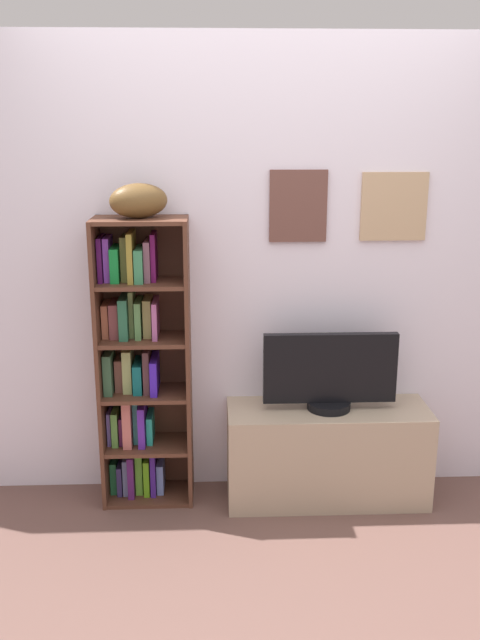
{
  "coord_description": "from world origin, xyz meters",
  "views": [
    {
      "loc": [
        -0.27,
        -2.36,
        1.9
      ],
      "look_at": [
        -0.14,
        0.85,
        0.99
      ],
      "focal_mm": 39.31,
      "sensor_mm": 36.0,
      "label": 1
    }
  ],
  "objects_px": {
    "football": "(139,201)",
    "tv_stand": "(327,454)",
    "television": "(330,373)",
    "bookshelf": "(139,366)"
  },
  "relations": [
    {
      "from": "bookshelf",
      "to": "football",
      "type": "xyz_separation_m",
      "value": [
        0.04,
        -0.03,
        0.83
      ]
    },
    {
      "from": "football",
      "to": "tv_stand",
      "type": "bearing_deg",
      "value": -3.12
    },
    {
      "from": "bookshelf",
      "to": "television",
      "type": "relative_size",
      "value": 2.19
    },
    {
      "from": "tv_stand",
      "to": "television",
      "type": "relative_size",
      "value": 1.53
    },
    {
      "from": "football",
      "to": "tv_stand",
      "type": "distance_m",
      "value": 1.59
    },
    {
      "from": "tv_stand",
      "to": "television",
      "type": "bearing_deg",
      "value": 90.0
    },
    {
      "from": "bookshelf",
      "to": "tv_stand",
      "type": "xyz_separation_m",
      "value": [
        0.96,
        -0.08,
        -0.47
      ]
    },
    {
      "from": "bookshelf",
      "to": "football",
      "type": "relative_size",
      "value": 5.2
    },
    {
      "from": "tv_stand",
      "to": "bookshelf",
      "type": "bearing_deg",
      "value": 175.17
    },
    {
      "from": "bookshelf",
      "to": "television",
      "type": "xyz_separation_m",
      "value": [
        0.96,
        -0.08,
        -0.02
      ]
    }
  ]
}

